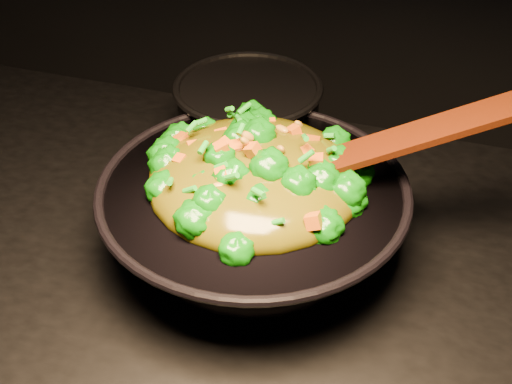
% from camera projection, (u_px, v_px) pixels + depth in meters
% --- Properties ---
extents(wok, '(0.47, 0.47, 0.10)m').
position_uv_depth(wok, '(253.00, 219.00, 0.78)').
color(wok, black).
rests_on(wok, stovetop).
extents(stir_fry, '(0.31, 0.31, 0.09)m').
position_uv_depth(stir_fry, '(255.00, 152.00, 0.73)').
color(stir_fry, '#0F7008').
rests_on(stir_fry, wok).
extents(spatula, '(0.29, 0.13, 0.12)m').
position_uv_depth(spatula, '(380.00, 147.00, 0.72)').
color(spatula, '#321303').
rests_on(spatula, wok).
extents(back_pot, '(0.23, 0.23, 0.12)m').
position_uv_depth(back_pot, '(248.00, 119.00, 0.94)').
color(back_pot, black).
rests_on(back_pot, stovetop).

